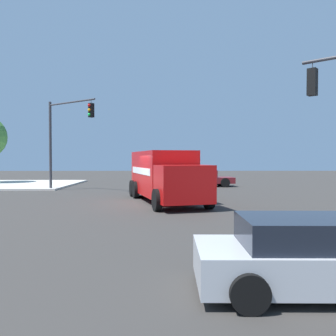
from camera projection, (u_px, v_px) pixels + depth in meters
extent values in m
plane|color=#33302D|center=(153.00, 203.00, 18.48)|extent=(100.00, 100.00, 0.00)
cube|color=beige|center=(12.00, 184.00, 31.10)|extent=(10.85, 10.85, 0.14)
cube|color=red|center=(162.00, 173.00, 19.85)|extent=(6.34, 3.82, 2.40)
cube|color=red|center=(184.00, 184.00, 15.94)|extent=(2.45, 2.80, 1.70)
cube|color=black|center=(190.00, 177.00, 15.11)|extent=(0.59, 1.97, 0.88)
cube|color=#B2B2B7|center=(151.00, 192.00, 22.65)|extent=(0.78, 2.28, 0.21)
cube|color=white|center=(182.00, 170.00, 20.17)|extent=(4.82, 1.28, 0.36)
cube|color=white|center=(140.00, 171.00, 19.53)|extent=(4.82, 1.28, 0.36)
cylinder|color=black|center=(209.00, 198.00, 16.34)|extent=(1.04, 0.52, 1.00)
cylinder|color=black|center=(157.00, 200.00, 15.68)|extent=(1.04, 0.52, 1.00)
cylinder|color=black|center=(176.00, 189.00, 21.52)|extent=(1.04, 0.52, 1.00)
cylinder|color=black|center=(136.00, 190.00, 20.86)|extent=(1.04, 0.52, 1.00)
cylinder|color=black|center=(171.00, 187.00, 22.53)|extent=(1.04, 0.52, 1.00)
cylinder|color=black|center=(133.00, 188.00, 21.88)|extent=(1.04, 0.52, 1.00)
cylinder|color=#38383D|center=(313.00, 65.00, 12.48)|extent=(0.03, 0.03, 0.25)
cube|color=black|center=(312.00, 82.00, 12.49)|extent=(0.42, 0.42, 0.95)
sphere|color=red|center=(314.00, 74.00, 12.62)|extent=(0.20, 0.20, 0.20)
sphere|color=#EFA314|center=(314.00, 83.00, 12.63)|extent=(0.20, 0.20, 0.20)
sphere|color=#19CC4C|center=(314.00, 91.00, 12.64)|extent=(0.20, 0.20, 0.20)
cylinder|color=#38383D|center=(50.00, 145.00, 26.40)|extent=(0.20, 0.20, 6.44)
cylinder|color=#38383D|center=(71.00, 102.00, 24.94)|extent=(2.91, 3.95, 0.12)
cylinder|color=#38383D|center=(91.00, 101.00, 23.76)|extent=(0.03, 0.03, 0.25)
cube|color=black|center=(91.00, 110.00, 23.78)|extent=(0.42, 0.42, 0.95)
sphere|color=red|center=(89.00, 105.00, 23.62)|extent=(0.20, 0.20, 0.20)
sphere|color=#EFA314|center=(89.00, 110.00, 23.63)|extent=(0.20, 0.20, 0.20)
sphere|color=#19CC4C|center=(89.00, 115.00, 23.64)|extent=(0.20, 0.20, 0.20)
cube|color=maroon|center=(224.00, 180.00, 29.88)|extent=(2.07, 1.66, 0.50)
cube|color=maroon|center=(205.00, 177.00, 29.72)|extent=(2.08, 1.85, 1.10)
cube|color=black|center=(205.00, 173.00, 29.72)|extent=(1.91, 1.57, 0.48)
cube|color=maroon|center=(183.00, 180.00, 29.56)|extent=(2.11, 2.15, 0.55)
cylinder|color=black|center=(219.00, 181.00, 30.87)|extent=(0.30, 0.78, 0.76)
cylinder|color=black|center=(225.00, 183.00, 28.87)|extent=(0.30, 0.78, 0.76)
cylinder|color=black|center=(180.00, 181.00, 30.55)|extent=(0.30, 0.78, 0.76)
cylinder|color=black|center=(184.00, 183.00, 28.55)|extent=(0.30, 0.78, 0.76)
cube|color=#B7BABF|center=(319.00, 264.00, 6.19)|extent=(1.89, 4.34, 0.65)
cube|color=black|center=(311.00, 232.00, 6.18)|extent=(1.63, 2.44, 0.50)
cylinder|color=black|center=(229.00, 259.00, 7.13)|extent=(0.21, 0.62, 0.62)
cylinder|color=black|center=(250.00, 294.00, 5.29)|extent=(0.21, 0.62, 0.62)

